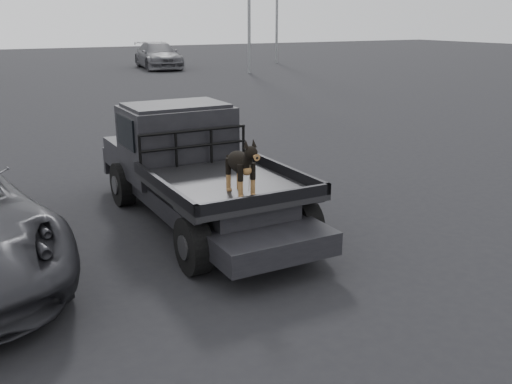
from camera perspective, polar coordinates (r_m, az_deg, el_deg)
ground at (r=7.80m, az=3.85°, el=-6.95°), size 120.00×120.00×0.00m
flatbed_ute at (r=9.10m, az=-5.58°, el=-0.35°), size 2.00×5.40×0.92m
ute_cab at (r=9.74m, az=-7.95°, el=6.19°), size 1.72×1.30×0.88m
headache_rack at (r=9.09m, az=-6.21°, el=4.41°), size 1.80×0.08×0.55m
dog at (r=7.51m, az=-1.58°, el=2.55°), size 0.32×0.60×0.74m
distant_car_b at (r=38.21m, az=-9.76°, el=13.30°), size 2.93×5.88×1.64m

